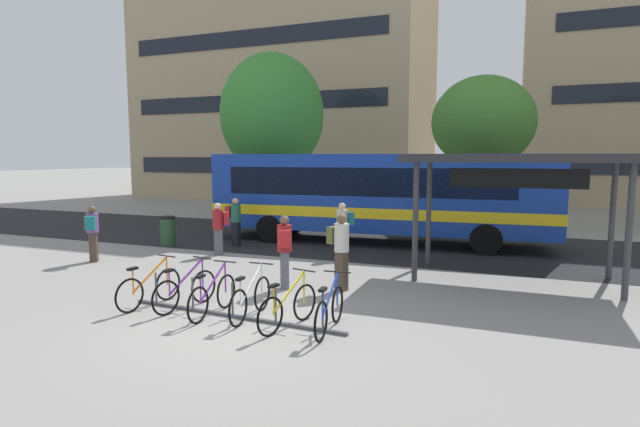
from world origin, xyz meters
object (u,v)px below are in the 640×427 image
commuter_red_pack_1 (285,247)px  commuter_teal_pack_0 (343,226)px  parked_bicycle_white_3 (251,299)px  city_bus (380,194)px  parked_bicycle_blue_5 (330,311)px  commuter_red_pack_5 (235,218)px  trash_bin (168,231)px  commuter_olive_pack_3 (340,246)px  commuter_teal_pack_4 (92,230)px  parked_bicycle_orange_0 (149,288)px  parked_bicycle_purple_2 (213,296)px  parked_bicycle_yellow_4 (288,307)px  street_tree_0 (272,115)px  parked_bicycle_purple_1 (185,290)px  transit_shelter (517,163)px  street_tree_2 (483,122)px  commuter_red_pack_2 (219,225)px

commuter_red_pack_1 → commuter_teal_pack_0: bearing=-24.9°
parked_bicycle_white_3 → commuter_red_pack_1: size_ratio=0.99×
city_bus → parked_bicycle_blue_5: bearing=-84.2°
commuter_red_pack_5 → trash_bin: 2.44m
commuter_olive_pack_3 → commuter_teal_pack_4: size_ratio=1.08×
parked_bicycle_blue_5 → commuter_teal_pack_0: bearing=13.1°
commuter_teal_pack_0 → parked_bicycle_orange_0: bearing=31.2°
parked_bicycle_orange_0 → commuter_olive_pack_3: commuter_olive_pack_3 is taller
parked_bicycle_purple_2 → commuter_olive_pack_3: bearing=-34.6°
commuter_red_pack_5 → trash_bin: size_ratio=1.64×
parked_bicycle_yellow_4 → city_bus: bearing=17.2°
parked_bicycle_orange_0 → street_tree_0: (-4.19, 14.00, 4.77)m
commuter_red_pack_5 → commuter_red_pack_1: bearing=-47.1°
parked_bicycle_blue_5 → street_tree_0: bearing=26.7°
city_bus → commuter_teal_pack_4: (-7.07, -6.27, -0.81)m
commuter_red_pack_5 → street_tree_0: (-2.21, 7.31, 4.18)m
parked_bicycle_orange_0 → parked_bicycle_blue_5: (4.02, -0.05, 0.00)m
parked_bicycle_yellow_4 → commuter_teal_pack_4: (-7.79, 3.05, 0.58)m
parked_bicycle_purple_1 → commuter_olive_pack_3: bearing=-34.3°
transit_shelter → commuter_red_pack_1: transit_shelter is taller
parked_bicycle_white_3 → trash_bin: bearing=45.8°
parked_bicycle_purple_2 → transit_shelter: transit_shelter is taller
parked_bicycle_orange_0 → commuter_teal_pack_4: size_ratio=1.03×
city_bus → commuter_red_pack_5: (-4.51, -2.49, -0.80)m
transit_shelter → commuter_teal_pack_4: bearing=-169.1°
city_bus → trash_bin: 7.63m
street_tree_2 → parked_bicycle_purple_1: bearing=-106.5°
parked_bicycle_blue_5 → street_tree_0: size_ratio=0.21×
city_bus → parked_bicycle_blue_5: size_ratio=7.05×
parked_bicycle_purple_1 → street_tree_0: (-4.99, 13.87, 4.77)m
parked_bicycle_purple_2 → commuter_red_pack_1: bearing=-13.4°
commuter_teal_pack_0 → commuter_red_pack_5: (-4.11, 0.43, -0.01)m
parked_bicycle_yellow_4 → commuter_red_pack_2: 7.29m
commuter_red_pack_2 → street_tree_2: 13.69m
city_bus → commuter_teal_pack_0: (-0.40, -2.91, -0.80)m
commuter_teal_pack_4 → street_tree_0: size_ratio=0.21×
city_bus → trash_bin: bearing=-157.9°
parked_bicycle_white_3 → commuter_olive_pack_3: 2.80m
parked_bicycle_white_3 → commuter_red_pack_1: 2.28m
parked_bicycle_yellow_4 → commuter_olive_pack_3: (0.04, 2.78, 0.65)m
parked_bicycle_purple_2 → transit_shelter: (5.48, 5.12, 2.57)m
parked_bicycle_purple_1 → commuter_olive_pack_3: commuter_olive_pack_3 is taller
commuter_red_pack_2 → commuter_red_pack_1: bearing=103.0°
parked_bicycle_yellow_4 → commuter_olive_pack_3: bearing=11.8°
commuter_red_pack_1 → street_tree_2: 14.87m
parked_bicycle_orange_0 → parked_bicycle_white_3: bearing=-80.2°
transit_shelter → parked_bicycle_orange_0: bearing=-143.9°
parked_bicycle_white_3 → commuter_red_pack_1: bearing=5.4°
commuter_teal_pack_0 → trash_bin: size_ratio=1.65×
parked_bicycle_purple_2 → parked_bicycle_blue_5: bearing=-92.1°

